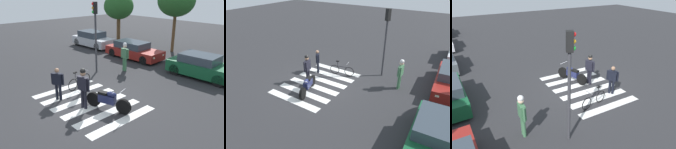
{
  "view_description": "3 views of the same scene",
  "coord_description": "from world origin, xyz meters",
  "views": [
    {
      "loc": [
        8.13,
        -5.98,
        5.09
      ],
      "look_at": [
        -0.18,
        1.58,
        0.97
      ],
      "focal_mm": 37.8,
      "sensor_mm": 36.0,
      "label": 1
    },
    {
      "loc": [
        8.66,
        7.11,
        6.32
      ],
      "look_at": [
        0.24,
        1.67,
        1.17
      ],
      "focal_mm": 32.54,
      "sensor_mm": 36.0,
      "label": 2
    },
    {
      "loc": [
        -8.78,
        6.37,
        5.89
      ],
      "look_at": [
        0.05,
        1.34,
        1.14
      ],
      "focal_mm": 33.61,
      "sensor_mm": 36.0,
      "label": 3
    }
  ],
  "objects": [
    {
      "name": "ground_plane",
      "position": [
        0.0,
        0.0,
        0.0
      ],
      "size": [
        60.0,
        60.0,
        0.0
      ],
      "primitive_type": "plane",
      "color": "#2B2B2D"
    },
    {
      "name": "police_motorcycle",
      "position": [
        1.12,
        0.16,
        0.47
      ],
      "size": [
        2.13,
        0.93,
        1.06
      ],
      "color": "black",
      "rests_on": "ground_plane"
    },
    {
      "name": "leaning_bicycle",
      "position": [
        -1.78,
        0.67,
        0.37
      ],
      "size": [
        0.51,
        1.65,
        0.99
      ],
      "color": "black",
      "rests_on": "ground_plane"
    },
    {
      "name": "officer_on_foot",
      "position": [
        -1.24,
        -0.93,
        0.91
      ],
      "size": [
        0.56,
        0.42,
        1.61
      ],
      "color": "black",
      "rests_on": "ground_plane"
    },
    {
      "name": "officer_by_motorcycle",
      "position": [
        0.28,
        -0.53,
        1.11
      ],
      "size": [
        0.69,
        0.29,
        1.89
      ],
      "color": "black",
      "rests_on": "ground_plane"
    },
    {
      "name": "pedestrian_bystander",
      "position": [
        -2.12,
        4.45,
        1.1
      ],
      "size": [
        0.7,
        0.25,
        1.88
      ],
      "color": "#3F724C",
      "rests_on": "ground_plane"
    },
    {
      "name": "crosswalk_stripes",
      "position": [
        0.0,
        0.0,
        0.0
      ],
      "size": [
        4.95,
        3.57,
        0.01
      ],
      "color": "silver",
      "rests_on": "ground_plane"
    },
    {
      "name": "car_silver_sedan",
      "position": [
        -8.94,
        7.19,
        0.68
      ],
      "size": [
        4.23,
        1.99,
        1.42
      ],
      "color": "black",
      "rests_on": "ground_plane"
    },
    {
      "name": "car_maroon_wagon",
      "position": [
        -3.79,
        7.1,
        0.62
      ],
      "size": [
        4.61,
        1.97,
        1.28
      ],
      "color": "black",
      "rests_on": "ground_plane"
    },
    {
      "name": "car_green_compact",
      "position": [
        1.78,
        7.09,
        0.67
      ],
      "size": [
        4.05,
        1.99,
        1.38
      ],
      "color": "black",
      "rests_on": "ground_plane"
    },
    {
      "name": "traffic_light_pole",
      "position": [
        -3.2,
        2.96,
        2.92
      ],
      "size": [
        0.32,
        0.36,
        4.36
      ],
      "color": "#38383D",
      "rests_on": "ground_plane"
    },
    {
      "name": "street_tree_near",
      "position": [
        -9.6,
        11.07,
        3.36
      ],
      "size": [
        3.0,
        3.0,
        4.67
      ],
      "color": "brown",
      "rests_on": "ground_plane"
    },
    {
      "name": "street_tree_mid",
      "position": [
        -2.95,
        11.07,
        4.15
      ],
      "size": [
        2.99,
        2.99,
        5.45
      ],
      "color": "brown",
      "rests_on": "ground_plane"
    }
  ]
}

